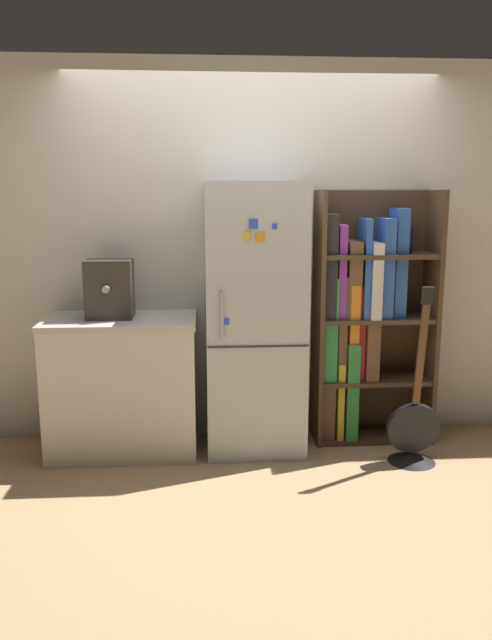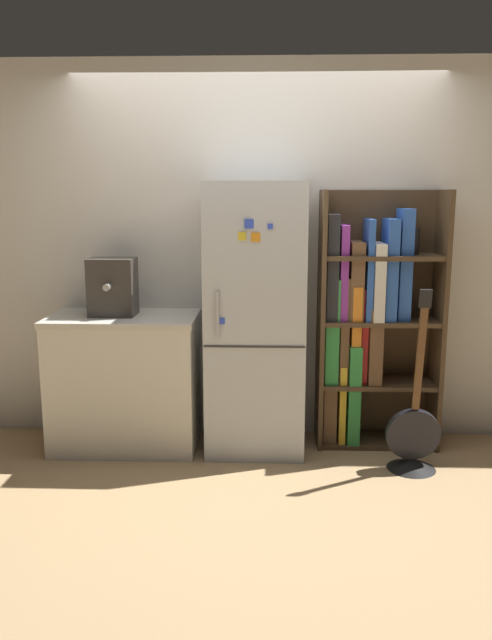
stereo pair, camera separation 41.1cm
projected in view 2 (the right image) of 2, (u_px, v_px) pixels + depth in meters
name	position (u px, v px, depth m)	size (l,w,h in m)	color
ground_plane	(254.00, 456.00, 4.14)	(16.00, 16.00, 0.00)	tan
wall_back	(256.00, 254.00, 4.35)	(8.00, 0.05, 2.60)	silver
refrigerator	(255.00, 319.00, 4.13)	(0.65, 0.58, 1.78)	silver
bookshelf	(365.00, 321.00, 4.24)	(0.82, 0.35, 1.74)	#4C3823
kitchen_counter	(126.00, 381.00, 4.24)	(0.99, 0.58, 0.91)	silver
espresso_machine	(113.00, 287.00, 4.13)	(0.30, 0.29, 0.38)	#38332D
guitar	(413.00, 444.00, 3.91)	(0.34, 0.31, 1.17)	black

